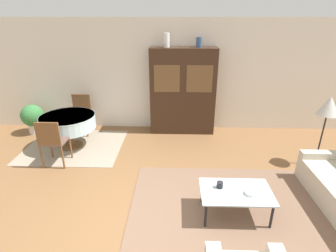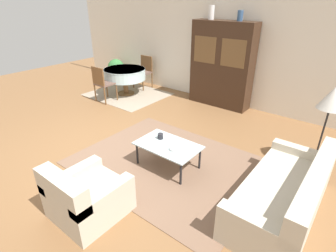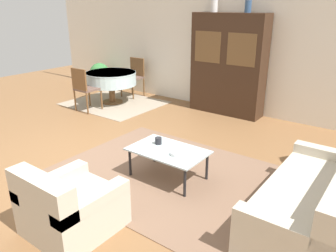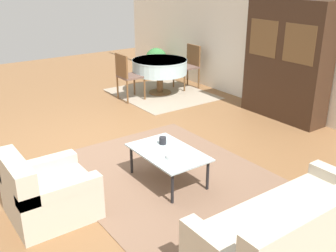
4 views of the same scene
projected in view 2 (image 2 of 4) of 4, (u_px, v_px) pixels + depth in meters
ground_plane at (107, 150)px, 4.85m from camera, size 14.00×14.00×0.00m
wall_back at (211, 48)px, 6.80m from camera, size 10.00×0.06×2.70m
area_rug at (169, 163)px, 4.46m from camera, size 3.04×2.35×0.01m
dining_rug at (128, 94)px, 7.61m from camera, size 2.09×1.77×0.01m
couch at (286, 195)px, 3.35m from camera, size 0.86×1.94×0.78m
armchair at (86, 197)px, 3.30m from camera, size 0.81×0.85×0.75m
coffee_table at (168, 147)px, 4.23m from camera, size 1.02×0.65×0.40m
display_cabinet at (222, 65)px, 6.48m from camera, size 1.55×0.46×2.06m
dining_table at (125, 74)px, 7.39m from camera, size 1.17×1.17×0.73m
dining_chair_near at (102, 82)px, 6.84m from camera, size 0.44×0.44×0.94m
dining_chair_far at (144, 70)px, 7.97m from camera, size 0.44×0.44×0.94m
floor_lamp at (332, 101)px, 3.87m from camera, size 0.39×0.39×1.39m
cup at (160, 136)px, 4.37m from camera, size 0.09×0.09×0.09m
bowl at (175, 149)px, 4.06m from camera, size 0.16×0.16×0.04m
vase_tall at (211, 12)px, 6.17m from camera, size 0.14×0.14×0.31m
vase_short at (240, 16)px, 5.78m from camera, size 0.13×0.13×0.22m
potted_plant at (116, 69)px, 8.62m from camera, size 0.53×0.53×0.73m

